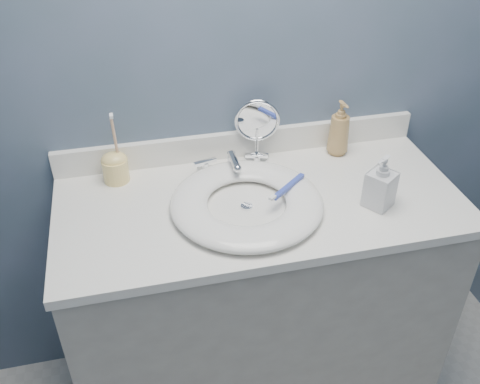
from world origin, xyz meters
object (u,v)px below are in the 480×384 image
object	(u,v)px
makeup_mirror	(257,127)
soap_bottle_amber	(339,128)
toothbrush_holder	(115,166)
soap_bottle_clear	(381,182)

from	to	relation	value
makeup_mirror	soap_bottle_amber	xyz separation A→B (m)	(0.28, -0.02, -0.02)
makeup_mirror	toothbrush_holder	world-z (taller)	toothbrush_holder
soap_bottle_clear	makeup_mirror	bearing A→B (deg)	-174.60
soap_bottle_clear	toothbrush_holder	distance (m)	0.81
soap_bottle_clear	toothbrush_holder	xyz separation A→B (m)	(-0.75, 0.31, -0.03)
makeup_mirror	soap_bottle_clear	bearing A→B (deg)	-38.78
toothbrush_holder	makeup_mirror	bearing A→B (deg)	3.06
makeup_mirror	soap_bottle_amber	distance (m)	0.28
soap_bottle_amber	soap_bottle_clear	distance (m)	0.31
makeup_mirror	soap_bottle_clear	size ratio (longest dim) A/B	1.31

